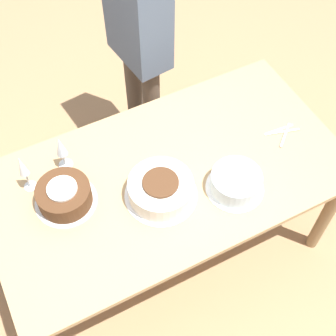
{
  "coord_description": "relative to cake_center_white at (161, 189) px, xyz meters",
  "views": [
    {
      "loc": [
        0.59,
        1.15,
        2.66
      ],
      "look_at": [
        0.0,
        0.0,
        0.83
      ],
      "focal_mm": 50.0,
      "sensor_mm": 36.0,
      "label": 1
    }
  ],
  "objects": [
    {
      "name": "wine_glass_far",
      "position": [
        0.34,
        -0.37,
        0.09
      ],
      "size": [
        0.07,
        0.07,
        0.21
      ],
      "color": "silver",
      "rests_on": "dining_table"
    },
    {
      "name": "person_cutting",
      "position": [
        -0.33,
        -0.95,
        0.11
      ],
      "size": [
        0.27,
        0.42,
        1.57
      ],
      "rotation": [
        0.0,
        0.0,
        1.69
      ],
      "color": "#4C4238",
      "rests_on": "ground_plane"
    },
    {
      "name": "cake_back_decorated",
      "position": [
        -0.33,
        0.13,
        -0.0
      ],
      "size": [
        0.28,
        0.28,
        0.1
      ],
      "color": "white",
      "rests_on": "dining_table"
    },
    {
      "name": "fork_pile",
      "position": [
        -0.73,
        -0.06,
        -0.05
      ],
      "size": [
        0.18,
        0.12,
        0.01
      ],
      "color": "silver",
      "rests_on": "dining_table"
    },
    {
      "name": "wine_glass_near",
      "position": [
        0.53,
        -0.33,
        0.11
      ],
      "size": [
        0.06,
        0.06,
        0.23
      ],
      "color": "silver",
      "rests_on": "dining_table"
    },
    {
      "name": "ground_plane",
      "position": [
        -0.09,
        -0.09,
        -0.83
      ],
      "size": [
        12.0,
        12.0,
        0.0
      ],
      "primitive_type": "plane",
      "color": "#A87F56"
    },
    {
      "name": "cake_front_chocolate",
      "position": [
        0.41,
        -0.17,
        0.0
      ],
      "size": [
        0.29,
        0.29,
        0.12
      ],
      "color": "white",
      "rests_on": "dining_table"
    },
    {
      "name": "cake_center_white",
      "position": [
        0.0,
        0.0,
        0.0
      ],
      "size": [
        0.35,
        0.35,
        0.12
      ],
      "color": "white",
      "rests_on": "dining_table"
    },
    {
      "name": "dining_table",
      "position": [
        -0.09,
        -0.09,
        -0.16
      ],
      "size": [
        1.76,
        0.95,
        0.78
      ],
      "color": "tan",
      "rests_on": "ground_plane"
    }
  ]
}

